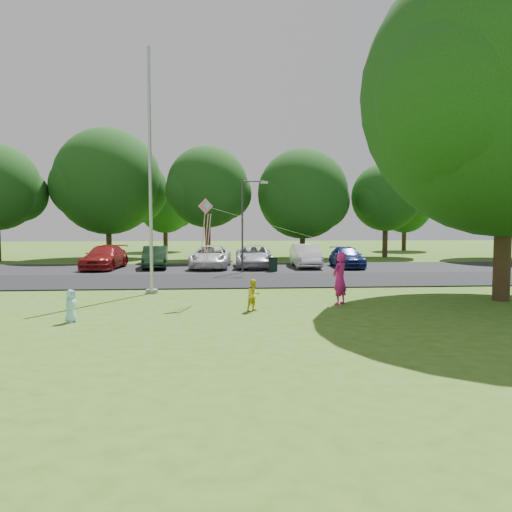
{
  "coord_description": "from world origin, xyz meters",
  "views": [
    {
      "loc": [
        -0.7,
        -15.8,
        2.99
      ],
      "look_at": [
        0.76,
        4.0,
        1.6
      ],
      "focal_mm": 35.0,
      "sensor_mm": 36.0,
      "label": 1
    }
  ],
  "objects": [
    {
      "name": "parking_strip",
      "position": [
        0.0,
        15.5,
        0.03
      ],
      "size": [
        42.0,
        7.0,
        0.06
      ],
      "primitive_type": "cube",
      "color": "black",
      "rests_on": "ground"
    },
    {
      "name": "big_tree",
      "position": [
        9.82,
        2.04,
        7.41
      ],
      "size": [
        11.18,
        10.65,
        13.04
      ],
      "rotation": [
        0.0,
        0.0,
        0.2
      ],
      "color": "#332316",
      "rests_on": "ground"
    },
    {
      "name": "street_lamp",
      "position": [
        0.83,
        12.65,
        3.23
      ],
      "size": [
        1.51,
        0.36,
        5.38
      ],
      "rotation": [
        0.0,
        0.0,
        -0.15
      ],
      "color": "#3F3F44",
      "rests_on": "ground"
    },
    {
      "name": "woman",
      "position": [
        3.59,
        1.66,
        0.94
      ],
      "size": [
        0.8,
        0.8,
        1.87
      ],
      "primitive_type": "imported",
      "rotation": [
        0.0,
        0.0,
        3.91
      ],
      "color": "#C91A77",
      "rests_on": "ground"
    },
    {
      "name": "child_yellow",
      "position": [
        0.44,
        0.6,
        0.53
      ],
      "size": [
        0.66,
        0.63,
        1.07
      ],
      "primitive_type": "imported",
      "rotation": [
        0.0,
        0.0,
        0.62
      ],
      "color": "yellow",
      "rests_on": "ground"
    },
    {
      "name": "flagpole",
      "position": [
        -3.5,
        5.0,
        4.17
      ],
      "size": [
        0.5,
        0.5,
        10.0
      ],
      "color": "#B7BABF",
      "rests_on": "ground"
    },
    {
      "name": "parked_cars",
      "position": [
        -0.31,
        15.48,
        0.76
      ],
      "size": [
        17.31,
        5.3,
        1.46
      ],
      "color": "maroon",
      "rests_on": "ground"
    },
    {
      "name": "trash_can",
      "position": [
        2.42,
        13.0,
        0.44
      ],
      "size": [
        0.56,
        0.56,
        0.88
      ],
      "rotation": [
        0.0,
        0.0,
        -0.3
      ],
      "color": "black",
      "rests_on": "ground"
    },
    {
      "name": "tree_row",
      "position": [
        1.59,
        24.23,
        5.71
      ],
      "size": [
        64.35,
        11.94,
        10.88
      ],
      "color": "#332316",
      "rests_on": "ground"
    },
    {
      "name": "park_road",
      "position": [
        0.0,
        9.0,
        0.03
      ],
      "size": [
        60.0,
        6.0,
        0.06
      ],
      "primitive_type": "cube",
      "color": "black",
      "rests_on": "ground"
    },
    {
      "name": "kite",
      "position": [
        -1.08,
        2.25,
        3.06
      ],
      "size": [
        5.04,
        0.86,
        2.46
      ],
      "rotation": [
        0.0,
        0.0,
        0.4
      ],
      "color": "pink",
      "rests_on": "ground"
    },
    {
      "name": "child_blue",
      "position": [
        -5.09,
        -0.85,
        0.49
      ],
      "size": [
        0.47,
        0.56,
        0.98
      ],
      "primitive_type": "imported",
      "rotation": [
        0.0,
        0.0,
        1.17
      ],
      "color": "#A6EAFF",
      "rests_on": "ground"
    },
    {
      "name": "ground",
      "position": [
        0.0,
        0.0,
        0.0
      ],
      "size": [
        120.0,
        120.0,
        0.0
      ],
      "primitive_type": "plane",
      "color": "#39631A",
      "rests_on": "ground"
    },
    {
      "name": "horizon_trees",
      "position": [
        4.06,
        33.88,
        4.3
      ],
      "size": [
        77.46,
        7.2,
        7.02
      ],
      "color": "#332316",
      "rests_on": "ground"
    }
  ]
}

